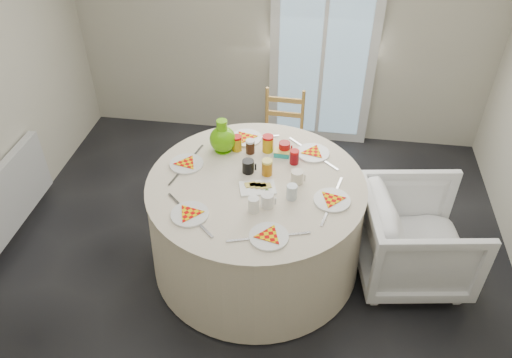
# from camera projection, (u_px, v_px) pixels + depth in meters

# --- Properties ---
(floor) EXTENTS (4.00, 4.00, 0.00)m
(floor) POSITION_uv_depth(u_px,v_px,m) (249.00, 274.00, 3.80)
(floor) COLOR black
(floor) RESTS_ON ground
(wall_back) EXTENTS (4.00, 0.02, 2.60)m
(wall_back) POSITION_uv_depth(u_px,v_px,m) (283.00, 11.00, 4.53)
(wall_back) COLOR #BCB5A3
(wall_back) RESTS_ON floor
(glass_door) EXTENTS (1.00, 0.08, 2.10)m
(glass_door) POSITION_uv_depth(u_px,v_px,m) (324.00, 42.00, 4.60)
(glass_door) COLOR silver
(glass_door) RESTS_ON floor
(radiator) EXTENTS (0.07, 1.00, 0.55)m
(radiator) POSITION_uv_depth(u_px,v_px,m) (11.00, 195.00, 3.94)
(radiator) COLOR silver
(radiator) RESTS_ON floor
(table) EXTENTS (1.57, 1.57, 0.80)m
(table) POSITION_uv_depth(u_px,v_px,m) (256.00, 224.00, 3.69)
(table) COLOR beige
(table) RESTS_ON floor
(wooden_chair) EXTENTS (0.39, 0.37, 0.84)m
(wooden_chair) POSITION_uv_depth(u_px,v_px,m) (282.00, 134.00, 4.45)
(wooden_chair) COLOR #B47D40
(wooden_chair) RESTS_ON floor
(armchair) EXTENTS (0.83, 0.87, 0.79)m
(armchair) POSITION_uv_depth(u_px,v_px,m) (417.00, 234.00, 3.58)
(armchair) COLOR white
(armchair) RESTS_ON floor
(place_settings) EXTENTS (1.65, 1.65, 0.02)m
(place_settings) POSITION_uv_depth(u_px,v_px,m) (256.00, 182.00, 3.44)
(place_settings) COLOR silver
(place_settings) RESTS_ON table
(jar_cluster) EXTENTS (0.54, 0.33, 0.15)m
(jar_cluster) POSITION_uv_depth(u_px,v_px,m) (264.00, 151.00, 3.65)
(jar_cluster) COLOR maroon
(jar_cluster) RESTS_ON table
(butter_tub) EXTENTS (0.12, 0.09, 0.05)m
(butter_tub) POSITION_uv_depth(u_px,v_px,m) (282.00, 154.00, 3.68)
(butter_tub) COLOR #1BB3B1
(butter_tub) RESTS_ON table
(green_pitcher) EXTENTS (0.24, 0.24, 0.25)m
(green_pitcher) POSITION_uv_depth(u_px,v_px,m) (223.00, 139.00, 3.68)
(green_pitcher) COLOR #57B407
(green_pitcher) RESTS_ON table
(cheese_platter) EXTENTS (0.27, 0.21, 0.03)m
(cheese_platter) POSITION_uv_depth(u_px,v_px,m) (258.00, 189.00, 3.38)
(cheese_platter) COLOR silver
(cheese_platter) RESTS_ON table
(mugs_glasses) EXTENTS (0.70, 0.70, 0.12)m
(mugs_glasses) POSITION_uv_depth(u_px,v_px,m) (271.00, 180.00, 3.39)
(mugs_glasses) COLOR gray
(mugs_glasses) RESTS_ON table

